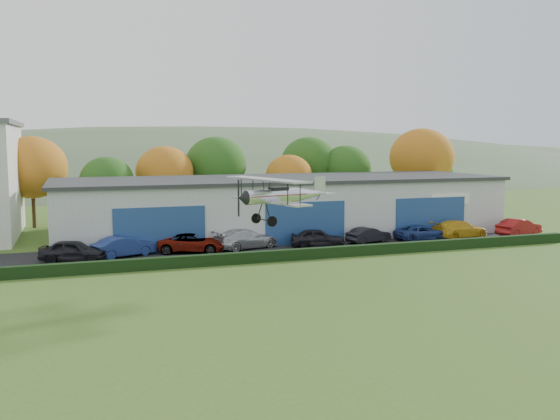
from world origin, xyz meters
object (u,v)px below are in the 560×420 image
object	(u,v)px
car_4	(318,238)
car_8	(519,227)
hangar	(282,206)
car_0	(73,251)
biplane	(280,194)
car_1	(124,246)
car_3	(246,239)
car_7	(459,229)
car_6	(421,233)
car_2	(192,243)
car_5	(369,235)

from	to	relation	value
car_4	car_8	size ratio (longest dim) A/B	0.92
hangar	car_8	size ratio (longest dim) A/B	8.53
car_0	car_4	world-z (taller)	car_0
hangar	biplane	bearing A→B (deg)	-109.56
car_1	car_8	xyz separation A→B (m)	(34.73, -1.38, 0.01)
car_8	car_3	bearing A→B (deg)	70.94
car_0	car_7	xyz separation A→B (m)	(32.54, 0.37, -0.02)
biplane	car_4	bearing A→B (deg)	39.96
hangar	car_6	world-z (taller)	hangar
car_6	biplane	world-z (taller)	biplane
car_2	biplane	distance (m)	12.19
car_6	car_7	xyz separation A→B (m)	(3.93, 0.07, 0.12)
hangar	car_0	world-z (taller)	hangar
car_1	car_8	distance (m)	34.76
car_4	car_8	distance (m)	19.50
car_0	car_5	distance (m)	23.65
car_6	car_8	bearing A→B (deg)	-97.01
hangar	car_5	xyz separation A→B (m)	(5.31, -7.04, -1.94)
biplane	car_1	bearing A→B (deg)	113.35
car_1	car_2	distance (m)	5.14
car_2	car_6	world-z (taller)	car_2
car_5	biplane	size ratio (longest dim) A/B	0.54
car_7	car_2	bearing A→B (deg)	80.04
car_0	car_7	size ratio (longest dim) A/B	0.87
biplane	car_5	bearing A→B (deg)	25.88
car_1	car_5	size ratio (longest dim) A/B	1.16
car_4	car_0	bearing A→B (deg)	107.24
hangar	car_3	xyz separation A→B (m)	(-5.26, -6.31, -1.81)
car_5	car_7	bearing A→B (deg)	-107.31
car_4	car_8	xyz separation A→B (m)	(19.49, -0.58, 0.04)
car_5	biplane	world-z (taller)	biplane
car_2	car_7	distance (m)	23.85
car_3	car_0	bearing A→B (deg)	78.15
car_2	car_5	xyz separation A→B (m)	(14.95, -0.49, -0.06)
car_5	car_4	bearing A→B (deg)	79.75
car_0	hangar	bearing A→B (deg)	-48.79
car_6	car_8	distance (m)	9.71
car_3	car_6	world-z (taller)	car_3
biplane	car_2	bearing A→B (deg)	92.11
car_7	car_8	bearing A→B (deg)	-106.91
car_3	car_2	bearing A→B (deg)	75.65
hangar	car_6	distance (m)	12.76
car_0	car_6	world-z (taller)	car_0
car_4	car_5	world-z (taller)	car_4
hangar	biplane	distance (m)	18.55
car_7	biplane	size ratio (longest dim) A/B	0.71
car_2	car_8	bearing A→B (deg)	-76.47
hangar	car_4	size ratio (longest dim) A/B	9.27
car_8	car_6	bearing A→B (deg)	70.34
car_0	car_3	world-z (taller)	car_0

